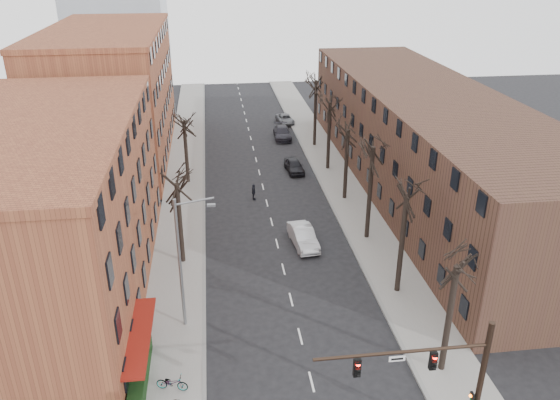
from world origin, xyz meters
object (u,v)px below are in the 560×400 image
object	(u,v)px
parked_car_near	(294,166)
silver_sedan	(303,237)
bicycle	(172,383)
parked_car_mid	(282,133)

from	to	relation	value
parked_car_near	silver_sedan	bearing A→B (deg)	-101.04
silver_sedan	bicycle	distance (m)	18.13
silver_sedan	parked_car_near	world-z (taller)	silver_sedan
parked_car_near	parked_car_mid	size ratio (longest dim) A/B	0.81
silver_sedan	parked_car_mid	xyz separation A→B (m)	(1.93, 27.89, -0.03)
bicycle	parked_car_near	bearing A→B (deg)	-4.77
bicycle	parked_car_mid	bearing A→B (deg)	0.10
silver_sedan	bicycle	xyz separation A→B (m)	(-9.81, -15.25, -0.16)
silver_sedan	parked_car_mid	distance (m)	27.96
silver_sedan	bicycle	bearing A→B (deg)	-129.02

